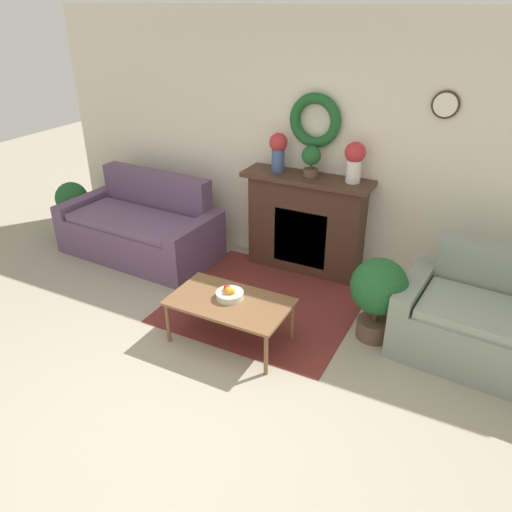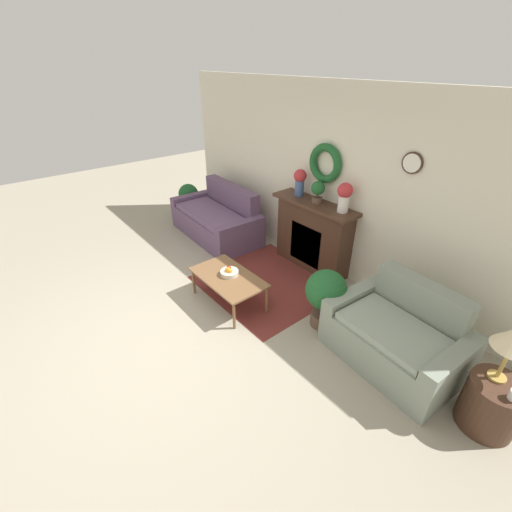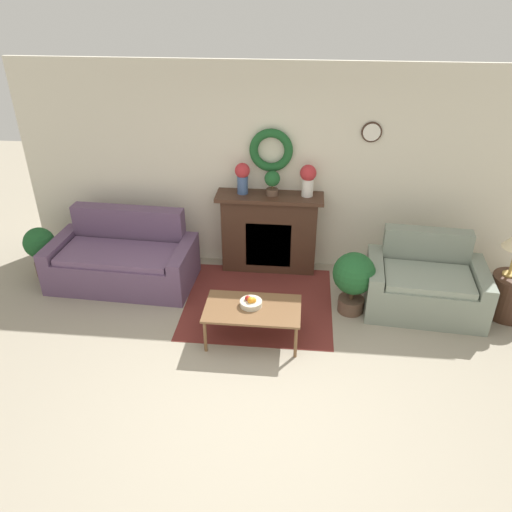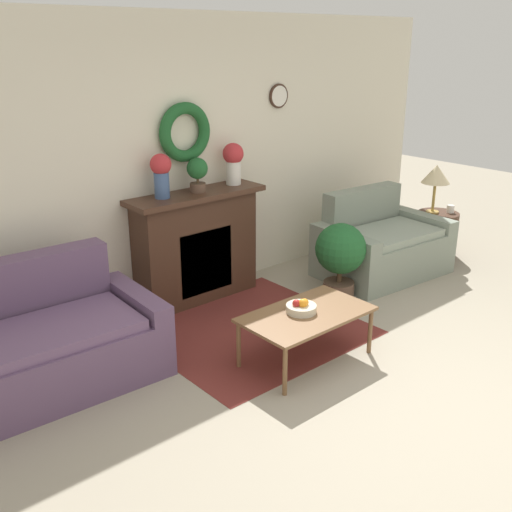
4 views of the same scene
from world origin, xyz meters
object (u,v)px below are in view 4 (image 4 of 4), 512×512
object	(u,v)px
fireplace	(197,246)
loveseat_right	(381,246)
table_lamp	(436,175)
vase_on_mantel_right	(233,161)
fruit_bowl	(301,307)
couch_left	(32,348)
coffee_table	(307,317)
side_table_by_loveseat	(436,234)
potted_plant_floor_by_loveseat	(340,254)
mug	(450,209)
potted_plant_on_mantel	(197,172)
vase_on_mantel_left	(161,172)

from	to	relation	value
fireplace	loveseat_right	bearing A→B (deg)	-21.29
table_lamp	vase_on_mantel_right	world-z (taller)	vase_on_mantel_right
fruit_bowl	couch_left	bearing A→B (deg)	150.70
coffee_table	side_table_by_loveseat	world-z (taller)	side_table_by_loveseat
side_table_by_loveseat	potted_plant_floor_by_loveseat	size ratio (longest dim) A/B	0.67
mug	coffee_table	bearing A→B (deg)	-167.82
table_lamp	vase_on_mantel_right	bearing A→B (deg)	161.90
table_lamp	potted_plant_on_mantel	bearing A→B (deg)	165.00
couch_left	mug	bearing A→B (deg)	-1.68
mug	couch_left	bearing A→B (deg)	175.61
mug	vase_on_mantel_left	xyz separation A→B (m)	(-3.37, 0.91, 0.76)
potted_plant_floor_by_loveseat	vase_on_mantel_left	bearing A→B (deg)	146.72
fireplace	potted_plant_floor_by_loveseat	bearing A→B (deg)	-40.98
side_table_by_loveseat	vase_on_mantel_right	world-z (taller)	vase_on_mantel_right
couch_left	table_lamp	xyz separation A→B (m)	(4.71, -0.24, 0.66)
coffee_table	potted_plant_on_mantel	xyz separation A→B (m)	(0.09, 1.55, 0.90)
fireplace	side_table_by_loveseat	world-z (taller)	fireplace
side_table_by_loveseat	potted_plant_on_mantel	world-z (taller)	potted_plant_on_mantel
fireplace	vase_on_mantel_right	bearing A→B (deg)	0.66
mug	vase_on_mantel_right	world-z (taller)	vase_on_mantel_right
loveseat_right	fruit_bowl	bearing A→B (deg)	-154.26
side_table_by_loveseat	vase_on_mantel_left	distance (m)	3.53
side_table_by_loveseat	potted_plant_floor_by_loveseat	xyz separation A→B (m)	(-1.85, -0.10, 0.21)
couch_left	potted_plant_floor_by_loveseat	distance (m)	2.96
table_lamp	potted_plant_on_mantel	xyz separation A→B (m)	(-2.82, 0.76, 0.31)
coffee_table	mug	xyz separation A→B (m)	(3.08, 0.66, 0.19)
vase_on_mantel_left	loveseat_right	bearing A→B (deg)	-18.36
coffee_table	loveseat_right	bearing A→B (deg)	22.28
loveseat_right	table_lamp	distance (m)	1.13
table_lamp	fireplace	bearing A→B (deg)	164.88
vase_on_mantel_right	fireplace	bearing A→B (deg)	-179.34
loveseat_right	potted_plant_floor_by_loveseat	distance (m)	0.90
vase_on_mantel_left	vase_on_mantel_right	size ratio (longest dim) A/B	0.99
fruit_bowl	side_table_by_loveseat	world-z (taller)	fruit_bowl
couch_left	side_table_by_loveseat	size ratio (longest dim) A/B	3.58
vase_on_mantel_right	potted_plant_floor_by_loveseat	distance (m)	1.39
side_table_by_loveseat	vase_on_mantel_right	xyz separation A→B (m)	(-2.43, 0.82, 1.07)
coffee_table	fruit_bowl	distance (m)	0.09
side_table_by_loveseat	vase_on_mantel_left	size ratio (longest dim) A/B	1.30
fruit_bowl	vase_on_mantel_left	xyz separation A→B (m)	(-0.27, 1.53, 0.87)
fruit_bowl	vase_on_mantel_left	size ratio (longest dim) A/B	0.60
loveseat_right	side_table_by_loveseat	world-z (taller)	loveseat_right
coffee_table	side_table_by_loveseat	xyz separation A→B (m)	(2.97, 0.75, -0.12)
table_lamp	vase_on_mantel_right	size ratio (longest dim) A/B	1.40
coffee_table	potted_plant_on_mantel	distance (m)	1.80
loveseat_right	potted_plant_on_mantel	world-z (taller)	potted_plant_on_mantel
fireplace	side_table_by_loveseat	bearing A→B (deg)	-15.71
potted_plant_on_mantel	fireplace	bearing A→B (deg)	154.03
vase_on_mantel_right	coffee_table	bearing A→B (deg)	-108.83
fireplace	vase_on_mantel_left	size ratio (longest dim) A/B	3.43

